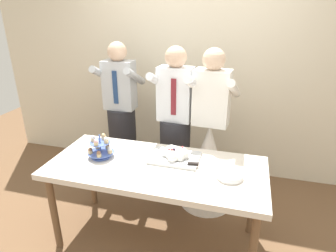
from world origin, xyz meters
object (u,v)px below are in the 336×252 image
(plate_stack, at_px, (230,175))
(person_guest, at_px, (122,122))
(dessert_table, at_px, (156,173))
(person_groom, at_px, (175,135))
(cupcake_stand, at_px, (101,148))
(main_cake_tray, at_px, (175,155))
(person_bride, at_px, (208,155))

(plate_stack, height_order, person_guest, person_guest)
(dessert_table, height_order, person_groom, person_groom)
(cupcake_stand, relative_size, person_groom, 0.14)
(dessert_table, bearing_deg, main_cake_tray, 48.50)
(dessert_table, xyz_separation_m, cupcake_stand, (-0.51, 0.01, 0.16))
(person_groom, height_order, person_guest, same)
(dessert_table, bearing_deg, person_bride, 62.26)
(main_cake_tray, bearing_deg, dessert_table, -131.50)
(cupcake_stand, height_order, person_bride, person_bride)
(plate_stack, bearing_deg, main_cake_tray, 159.87)
(main_cake_tray, xyz_separation_m, person_groom, (-0.14, 0.56, -0.07))
(main_cake_tray, height_order, person_groom, person_groom)
(dessert_table, relative_size, person_groom, 1.08)
(main_cake_tray, distance_m, plate_stack, 0.51)
(dessert_table, relative_size, cupcake_stand, 7.83)
(main_cake_tray, bearing_deg, plate_stack, -20.13)
(plate_stack, bearing_deg, person_bride, 109.86)
(plate_stack, distance_m, person_bride, 0.77)
(person_guest, bearing_deg, cupcake_stand, -77.40)
(person_bride, relative_size, person_guest, 1.00)
(person_guest, bearing_deg, plate_stack, -35.01)
(person_bride, height_order, person_guest, same)
(dessert_table, bearing_deg, person_guest, 128.46)
(dessert_table, distance_m, cupcake_stand, 0.53)
(cupcake_stand, distance_m, main_cake_tray, 0.65)
(person_guest, bearing_deg, dessert_table, -51.54)
(person_guest, bearing_deg, person_groom, -14.61)
(cupcake_stand, height_order, plate_stack, cupcake_stand)
(dessert_table, height_order, person_guest, person_guest)
(dessert_table, bearing_deg, person_groom, 91.12)
(main_cake_tray, xyz_separation_m, person_bride, (0.22, 0.52, -0.23))
(person_bride, bearing_deg, cupcake_stand, -142.61)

